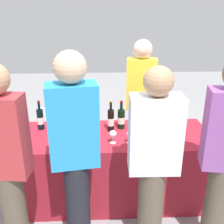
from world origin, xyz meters
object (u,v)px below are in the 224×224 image
object	(u,v)px
wine_bottle_3	(111,120)
server_pouring	(141,101)
wine_bottle_5	(143,121)
wine_glass_1	(130,134)
guest_2	(153,160)
guest_1	(75,152)
wine_bottle_1	(54,119)
wine_bottle_0	(40,119)
wine_glass_2	(147,130)
menu_board	(59,134)
wine_bottle_2	(86,118)
wine_glass_0	(113,134)
wine_glass_3	(180,131)
guest_0	(7,161)
wine_bottle_4	(121,119)

from	to	relation	value
wine_bottle_3	server_pouring	world-z (taller)	server_pouring
wine_bottle_5	wine_glass_1	bearing A→B (deg)	-121.27
wine_bottle_5	guest_2	xyz separation A→B (m)	(-0.04, -0.77, 0.00)
guest_1	wine_bottle_1	bearing A→B (deg)	101.60
wine_bottle_1	wine_glass_1	bearing A→B (deg)	-24.53
wine_bottle_5	wine_bottle_0	bearing A→B (deg)	175.31
wine_bottle_0	wine_glass_2	distance (m)	1.14
menu_board	guest_1	bearing A→B (deg)	-76.61
wine_bottle_2	wine_glass_0	world-z (taller)	wine_bottle_2
wine_bottle_3	menu_board	world-z (taller)	wine_bottle_3
wine_glass_3	wine_bottle_0	bearing A→B (deg)	166.50
wine_glass_2	wine_glass_3	world-z (taller)	wine_glass_2
wine_bottle_1	wine_glass_3	xyz separation A→B (m)	(1.27, -0.33, -0.01)
wine_glass_1	wine_glass_3	bearing A→B (deg)	3.39
wine_glass_1	menu_board	bearing A→B (deg)	129.35
guest_0	menu_board	world-z (taller)	guest_0
wine_bottle_2	wine_bottle_5	size ratio (longest dim) A/B	1.02
guest_0	wine_bottle_2	bearing A→B (deg)	64.53
wine_bottle_3	guest_0	xyz separation A→B (m)	(-0.81, -0.82, 0.04)
wine_bottle_0	guest_0	world-z (taller)	guest_0
wine_bottle_0	server_pouring	bearing A→B (deg)	21.91
wine_bottle_3	guest_2	xyz separation A→B (m)	(0.30, -0.78, -0.01)
guest_0	menu_board	size ratio (longest dim) A/B	2.21
wine_bottle_1	server_pouring	world-z (taller)	server_pouring
wine_bottle_1	guest_0	world-z (taller)	guest_0
wine_bottle_4	guest_2	xyz separation A→B (m)	(0.18, -0.85, 0.00)
wine_bottle_3	server_pouring	bearing A→B (deg)	53.90
server_pouring	guest_1	size ratio (longest dim) A/B	0.95
guest_0	wine_bottle_5	bearing A→B (deg)	40.95
wine_bottle_2	wine_bottle_5	world-z (taller)	wine_bottle_2
wine_bottle_2	server_pouring	xyz separation A→B (m)	(0.65, 0.45, 0.03)
wine_bottle_2	guest_0	world-z (taller)	guest_0
wine_bottle_2	menu_board	world-z (taller)	wine_bottle_2
guest_2	guest_0	bearing A→B (deg)	-176.58
wine_bottle_0	guest_2	distance (m)	1.36
wine_glass_0	wine_glass_1	world-z (taller)	same
wine_bottle_0	guest_0	bearing A→B (deg)	-93.91
wine_bottle_5	wine_glass_2	size ratio (longest dim) A/B	2.08
wine_glass_0	wine_glass_1	xyz separation A→B (m)	(0.16, -0.01, 0.00)
wine_glass_3	server_pouring	world-z (taller)	server_pouring
wine_bottle_1	wine_glass_1	world-z (taller)	wine_bottle_1
wine_bottle_3	guest_1	distance (m)	0.82
wine_bottle_2	guest_0	distance (m)	1.06
server_pouring	wine_glass_2	bearing A→B (deg)	95.06
server_pouring	wine_bottle_5	bearing A→B (deg)	92.77
wine_glass_2	guest_0	size ratio (longest dim) A/B	0.09
wine_bottle_1	wine_bottle_5	size ratio (longest dim) A/B	1.06
wine_bottle_5	guest_0	size ratio (longest dim) A/B	0.18
wine_glass_2	menu_board	world-z (taller)	wine_glass_2
guest_1	guest_2	bearing A→B (deg)	-11.38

